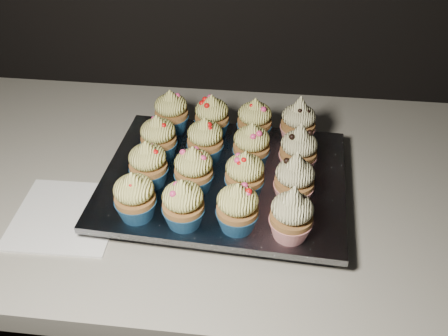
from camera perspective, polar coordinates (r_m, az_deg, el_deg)
name	(u,v)px	position (r m, az deg, el deg)	size (l,w,h in m)	color
worktop	(351,194)	(0.91, 14.33, -2.89)	(2.44, 0.64, 0.04)	beige
napkin	(66,216)	(0.85, -17.56, -5.23)	(0.16, 0.16, 0.00)	white
baking_tray	(224,186)	(0.85, 0.00, -2.05)	(0.37, 0.28, 0.02)	black
foil_lining	(224,178)	(0.84, 0.00, -1.17)	(0.40, 0.31, 0.01)	silver
cupcake_0	(135,197)	(0.75, -10.16, -3.24)	(0.06, 0.06, 0.08)	#1B5082
cupcake_1	(183,204)	(0.73, -4.69, -4.14)	(0.06, 0.06, 0.08)	#1B5082
cupcake_2	(237,208)	(0.72, 1.55, -4.58)	(0.06, 0.06, 0.08)	#1B5082
cupcake_3	(292,215)	(0.71, 7.73, -5.33)	(0.06, 0.06, 0.10)	red
cupcake_4	(148,165)	(0.81, -8.66, 0.40)	(0.06, 0.06, 0.08)	#1B5082
cupcake_5	(194,170)	(0.79, -3.49, -0.26)	(0.06, 0.06, 0.08)	#1B5082
cupcake_6	(245,175)	(0.78, 2.38, -0.83)	(0.06, 0.06, 0.08)	#1B5082
cupcake_7	(294,180)	(0.77, 8.06, -1.34)	(0.06, 0.06, 0.10)	red
cupcake_8	(159,138)	(0.86, -7.49, 3.42)	(0.06, 0.06, 0.08)	#1B5082
cupcake_9	(205,140)	(0.85, -2.17, 3.17)	(0.06, 0.06, 0.08)	#1B5082
cupcake_10	(251,146)	(0.84, 3.15, 2.52)	(0.06, 0.06, 0.08)	#1B5082
cupcake_11	(298,150)	(0.83, 8.51, 2.03)	(0.06, 0.06, 0.10)	red
cupcake_12	(171,112)	(0.93, -6.05, 6.37)	(0.06, 0.06, 0.08)	#1B5082
cupcake_13	(212,117)	(0.91, -1.40, 5.84)	(0.06, 0.06, 0.08)	#1B5082
cupcake_14	(255,121)	(0.90, 3.51, 5.41)	(0.06, 0.06, 0.08)	#1B5082
cupcake_15	(298,122)	(0.90, 8.48, 5.17)	(0.06, 0.06, 0.10)	red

